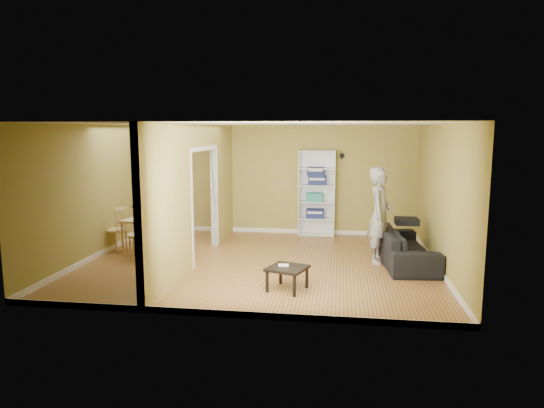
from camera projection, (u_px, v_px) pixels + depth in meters
The scene contains 16 objects.
room_shell at pixel (260, 195), 9.00m from camera, with size 6.50×6.50×6.50m.
partition at pixel (197, 194), 9.16m from camera, with size 0.22×5.50×2.60m, color olive, non-canonical shape.
wall_speaker at pixel (342, 156), 11.33m from camera, with size 0.10×0.10×0.10m, color black.
sofa at pixel (405, 241), 9.09m from camera, with size 0.94×2.20×0.84m, color black.
person at pixel (380, 207), 9.06m from camera, with size 0.60×0.77×2.13m, color slate.
bookshelf at pixel (317, 193), 11.46m from camera, with size 0.85×0.37×2.02m.
paper_box_navy_a at pixel (315, 213), 11.49m from camera, with size 0.41×0.27×0.21m, color navy.
paper_box_teal at pixel (314, 197), 11.43m from camera, with size 0.39×0.25×0.20m, color #0E6E6E.
paper_box_navy_b at pixel (317, 180), 11.36m from camera, with size 0.41×0.27×0.21m, color #151854.
paper_box_navy_c at pixel (316, 172), 11.34m from camera, with size 0.39×0.25×0.20m, color navy.
coffee_table at pixel (287, 270), 7.57m from camera, with size 0.56×0.56×0.37m.
game_controller at pixel (284, 265), 7.61m from camera, with size 0.16×0.04×0.03m, color white.
dining_table at pixel (152, 223), 9.88m from camera, with size 1.10×0.74×0.69m.
chair_left at pixel (115, 229), 10.05m from camera, with size 0.43×0.43×0.93m, color tan, non-canonical shape.
chair_near at pixel (140, 233), 9.31m from camera, with size 0.48×0.48×1.05m, color tan, non-canonical shape.
chair_far at pixel (166, 225), 10.51m from camera, with size 0.40×0.40×0.88m, color tan, non-canonical shape.
Camera 1 is at (1.48, -8.80, 2.49)m, focal length 32.00 mm.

